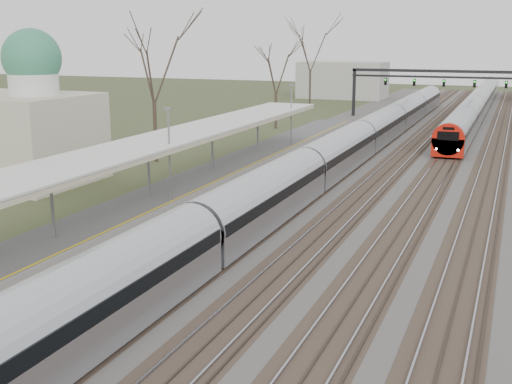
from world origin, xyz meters
TOP-DOWN VIEW (x-y plane):
  - track_bed at (0.26, 55.00)m, footprint 24.00×160.00m
  - platform at (-9.05, 37.50)m, footprint 3.50×69.00m
  - canopy at (-9.05, 32.99)m, footprint 4.10×50.00m
  - dome_building at (-21.71, 38.00)m, footprint 10.00×8.00m
  - signal_gantry at (0.29, 84.99)m, footprint 21.00×0.59m
  - tree_west_far at (-17.00, 48.00)m, footprint 5.50×5.50m
  - train_near at (-2.50, 56.64)m, footprint 2.62×90.21m
  - train_far at (4.50, 94.67)m, footprint 2.62×75.21m

SIDE VIEW (x-z plane):
  - track_bed at x=0.26m, z-range -0.05..0.17m
  - platform at x=-9.05m, z-range 0.00..1.00m
  - train_near at x=-2.50m, z-range -0.05..3.00m
  - train_far at x=4.50m, z-range -0.05..3.00m
  - dome_building at x=-21.71m, z-range -1.43..8.87m
  - canopy at x=-9.05m, z-range 2.37..5.48m
  - signal_gantry at x=0.29m, z-range 1.87..7.95m
  - tree_west_far at x=-17.00m, z-range 2.35..13.68m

